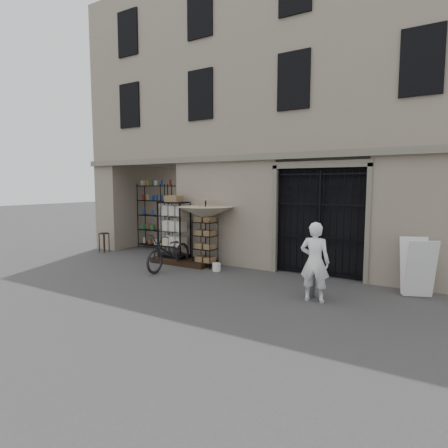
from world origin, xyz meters
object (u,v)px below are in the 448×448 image
Objects in this scene: white_bucket at (217,267)px; shopkeeper at (314,301)px; easel_sign at (418,267)px; market_umbrella at (206,209)px; bicycle at (170,269)px; steel_bollard at (312,281)px; display_cabinet at (174,233)px; wooden_stool at (104,242)px; wire_rack at (205,244)px.

white_bucket is 0.14× the size of shopkeeper.
market_umbrella is at bearing 156.31° from easel_sign.
bicycle is 2.72× the size of steel_bollard.
white_bucket is at bearing -8.40° from display_cabinet.
market_umbrella is 1.89× the size of easel_sign.
display_cabinet is 1.51× the size of easel_sign.
easel_sign is at bearing 1.96° from display_cabinet.
easel_sign is (10.20, -0.07, 0.28)m from wooden_stool.
wooden_stool is at bearing 156.54° from easel_sign.
market_umbrella reaches higher than shopkeeper.
steel_bollard reaches higher than white_bucket.
wire_rack is 1.03m from market_umbrella.
display_cabinet is 5.45m from shopkeeper.
wire_rack is 6.06× the size of white_bucket.
market_umbrella is at bearing 160.09° from steel_bollard.
steel_bollard is (8.25, -1.37, -0.01)m from wooden_stool.
market_umbrella is 1.76m from white_bucket.
wire_rack reaches higher than bicycle.
wooden_stool is at bearing -15.71° from shopkeeper.
steel_bollard is 2.36m from easel_sign.
white_bucket is at bearing -28.32° from market_umbrella.
steel_bollard is 0.44m from shopkeeper.
display_cabinet is 1.40m from bicycle.
wire_rack is 4.50m from wooden_stool.
shopkeeper is at bearing -4.88° from wire_rack.
white_bucket is 0.33× the size of wooden_stool.
shopkeeper is (3.27, -1.24, -0.11)m from white_bucket.
display_cabinet is 1.27m from wire_rack.
bicycle is 6.50m from easel_sign.
wire_rack is (1.24, -0.06, -0.25)m from display_cabinet.
white_bucket reaches higher than shopkeeper.
white_bucket is 3.33m from steel_bollard.
display_cabinet is 1.34× the size of wire_rack.
bicycle is at bearing -55.74° from display_cabinet.
market_umbrella reaches higher than bicycle.
display_cabinet is at bearing 156.02° from easel_sign.
market_umbrella is 4.51m from shopkeeper.
steel_bollard is (3.15, -1.04, 0.26)m from white_bucket.
wooden_stool is 0.97× the size of steel_bollard.
display_cabinet is 1.48m from market_umbrella.
easel_sign reaches higher than steel_bollard.
display_cabinet is at bearing -22.54° from shopkeeper.
bicycle is 1.19× the size of shopkeeper.
bicycle reaches higher than wooden_stool.
shopkeeper is at bearing -14.56° from display_cabinet.
display_cabinet reaches higher than wire_rack.
wooden_stool is 8.36m from steel_bollard.
bicycle is (-0.71, -0.81, -0.70)m from wire_rack.
bicycle is at bearing 163.71° from easel_sign.
bicycle is (-1.31, -0.51, -0.11)m from white_bucket.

